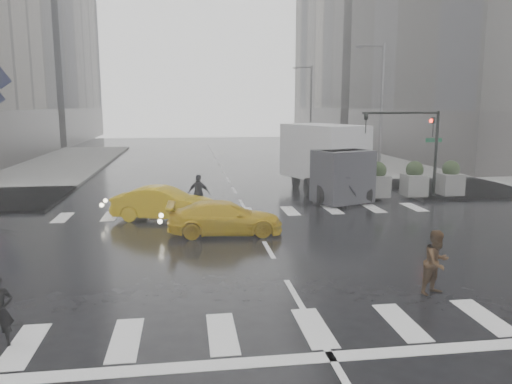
{
  "coord_description": "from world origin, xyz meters",
  "views": [
    {
      "loc": [
        -2.67,
        -15.91,
        4.78
      ],
      "look_at": [
        -0.15,
        2.0,
        1.62
      ],
      "focal_mm": 35.0,
      "sensor_mm": 36.0,
      "label": 1
    }
  ],
  "objects": [
    {
      "name": "ground",
      "position": [
        0.0,
        0.0,
        0.0
      ],
      "size": [
        120.0,
        120.0,
        0.0
      ],
      "primitive_type": "plane",
      "color": "black",
      "rests_on": "ground"
    },
    {
      "name": "sidewalk_ne",
      "position": [
        19.5,
        17.5,
        0.07
      ],
      "size": [
        35.0,
        35.0,
        0.15
      ],
      "primitive_type": "cube",
      "color": "gray",
      "rests_on": "ground"
    },
    {
      "name": "building_ne_far",
      "position": [
        29.0,
        56.0,
        16.27
      ],
      "size": [
        26.05,
        26.05,
        36.0
      ],
      "color": "gray",
      "rests_on": "ground"
    },
    {
      "name": "road_markings",
      "position": [
        0.0,
        0.0,
        0.01
      ],
      "size": [
        18.0,
        48.0,
        0.01
      ],
      "primitive_type": null,
      "color": "silver",
      "rests_on": "ground"
    },
    {
      "name": "traffic_signal_pole",
      "position": [
        9.01,
        8.01,
        3.22
      ],
      "size": [
        4.45,
        0.42,
        4.5
      ],
      "color": "black",
      "rests_on": "ground"
    },
    {
      "name": "street_lamp_near",
      "position": [
        10.87,
        18.0,
        4.95
      ],
      "size": [
        2.15,
        0.22,
        9.0
      ],
      "color": "#59595B",
      "rests_on": "ground"
    },
    {
      "name": "street_lamp_far",
      "position": [
        10.87,
        38.0,
        4.95
      ],
      "size": [
        2.15,
        0.22,
        9.0
      ],
      "color": "#59595B",
      "rests_on": "ground"
    },
    {
      "name": "planter_west",
      "position": [
        7.0,
        8.2,
        0.98
      ],
      "size": [
        1.1,
        1.1,
        1.8
      ],
      "color": "gray",
      "rests_on": "ground"
    },
    {
      "name": "planter_mid",
      "position": [
        9.0,
        8.2,
        0.98
      ],
      "size": [
        1.1,
        1.1,
        1.8
      ],
      "color": "gray",
      "rests_on": "ground"
    },
    {
      "name": "planter_east",
      "position": [
        11.0,
        8.2,
        0.98
      ],
      "size": [
        1.1,
        1.1,
        1.8
      ],
      "color": "gray",
      "rests_on": "ground"
    },
    {
      "name": "pedestrian_brown",
      "position": [
        3.58,
        -4.5,
        0.84
      ],
      "size": [
        1.0,
        0.91,
        1.68
      ],
      "primitive_type": "imported",
      "rotation": [
        0.0,
        0.0,
        0.42
      ],
      "color": "#422B17",
      "rests_on": "ground"
    },
    {
      "name": "pedestrian_far_a",
      "position": [
        -2.13,
        6.29,
        0.86
      ],
      "size": [
        1.15,
        0.91,
        1.72
      ],
      "primitive_type": "imported",
      "rotation": [
        0.0,
        0.0,
        2.8
      ],
      "color": "black",
      "rests_on": "ground"
    },
    {
      "name": "pedestrian_far_b",
      "position": [
        4.74,
        6.49,
        0.83
      ],
      "size": [
        1.22,
        0.95,
        1.67
      ],
      "primitive_type": "imported",
      "rotation": [
        0.0,
        0.0,
        2.76
      ],
      "color": "black",
      "rests_on": "ground"
    },
    {
      "name": "taxi_mid",
      "position": [
        -3.65,
        5.04,
        0.7
      ],
      "size": [
        4.46,
        2.56,
        1.39
      ],
      "primitive_type": "imported",
      "rotation": [
        0.0,
        0.0,
        1.3
      ],
      "color": "gold",
      "rests_on": "ground"
    },
    {
      "name": "taxi_rear",
      "position": [
        -1.28,
        2.28,
        0.62
      ],
      "size": [
        3.86,
        1.92,
        1.24
      ],
      "primitive_type": "imported",
      "rotation": [
        0.0,
        0.0,
        1.52
      ],
      "color": "gold",
      "rests_on": "ground"
    },
    {
      "name": "box_truck",
      "position": [
        4.87,
        9.88,
        1.99
      ],
      "size": [
        2.63,
        7.02,
        3.73
      ],
      "rotation": [
        0.0,
        0.0,
        0.35
      ],
      "color": "silver",
      "rests_on": "ground"
    }
  ]
}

